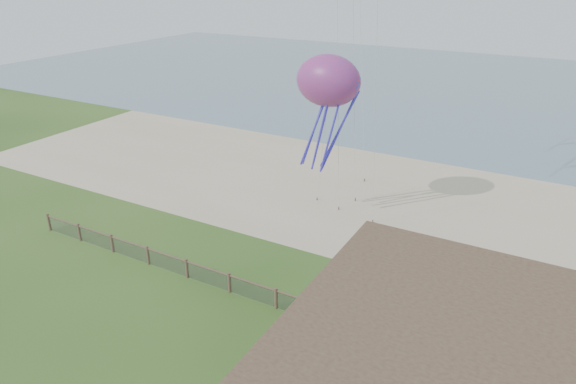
% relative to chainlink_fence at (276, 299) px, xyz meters
% --- Properties ---
extents(ground, '(160.00, 160.00, 0.00)m').
position_rel_chainlink_fence_xyz_m(ground, '(0.00, -6.00, -0.55)').
color(ground, '#30521C').
rests_on(ground, ground).
extents(sand_beach, '(72.00, 20.00, 0.02)m').
position_rel_chainlink_fence_xyz_m(sand_beach, '(0.00, 16.00, -0.55)').
color(sand_beach, tan).
rests_on(sand_beach, ground).
extents(ocean, '(160.00, 68.00, 0.02)m').
position_rel_chainlink_fence_xyz_m(ocean, '(0.00, 60.00, -0.55)').
color(ocean, slate).
rests_on(ocean, ground).
extents(chainlink_fence, '(36.20, 0.20, 1.25)m').
position_rel_chainlink_fence_xyz_m(chainlink_fence, '(0.00, 0.00, 0.00)').
color(chainlink_fence, brown).
rests_on(chainlink_fence, ground).
extents(octopus_kite, '(4.27, 3.31, 8.04)m').
position_rel_chainlink_fence_xyz_m(octopus_kite, '(-2.10, 10.32, 7.39)').
color(octopus_kite, '#FF2828').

